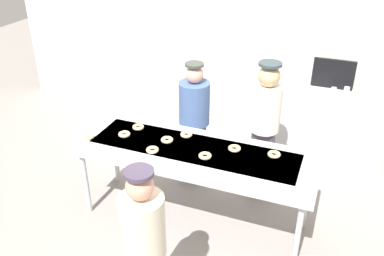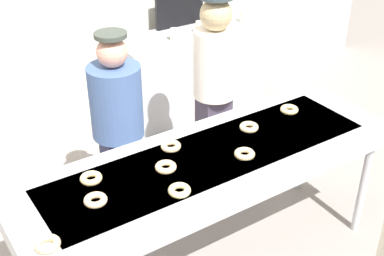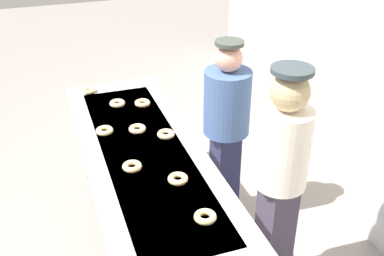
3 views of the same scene
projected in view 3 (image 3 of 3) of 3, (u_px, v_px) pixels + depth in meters
name	position (u px, v px, depth m)	size (l,w,h in m)	color
ground_plane	(151.00, 252.00, 3.63)	(16.00, 16.00, 0.00)	gray
fryer_conveyor	(145.00, 161.00, 3.22)	(2.50, 0.79, 0.92)	#B7BABF
plain_donut_0	(117.00, 103.00, 3.80)	(0.13, 0.13, 0.04)	#F9C993
plain_donut_1	(166.00, 134.00, 3.36)	(0.13, 0.13, 0.04)	#F5CA8F
plain_donut_2	(142.00, 103.00, 3.81)	(0.13, 0.13, 0.04)	#F0CD86
plain_donut_3	(89.00, 90.00, 4.03)	(0.13, 0.13, 0.04)	#EBC687
plain_donut_4	(137.00, 129.00, 3.43)	(0.13, 0.13, 0.04)	#F3C58B
plain_donut_5	(205.00, 217.00, 2.56)	(0.13, 0.13, 0.04)	#EED183
plain_donut_6	(105.00, 131.00, 3.41)	(0.13, 0.13, 0.04)	#E6D287
plain_donut_7	(178.00, 179.00, 2.88)	(0.13, 0.13, 0.04)	#EEC88C
plain_donut_8	(132.00, 166.00, 3.00)	(0.13, 0.13, 0.04)	#EBC58A
worker_baker	(281.00, 174.00, 2.92)	(0.33, 0.33, 1.66)	#393243
worker_assistant	(226.00, 122.00, 3.63)	(0.36, 0.36, 1.55)	#232546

